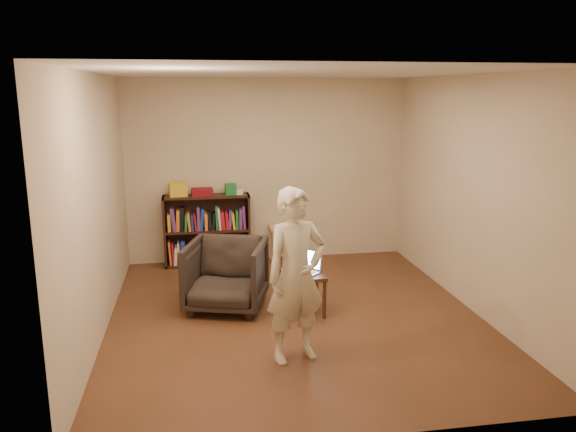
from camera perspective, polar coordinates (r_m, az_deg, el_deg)
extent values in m
plane|color=#482C17|center=(6.26, 0.74, -10.15)|extent=(4.50, 4.50, 0.00)
plane|color=silver|center=(5.77, 0.82, 14.36)|extent=(4.50, 4.50, 0.00)
plane|color=beige|center=(8.08, -2.07, 4.62)|extent=(4.00, 0.00, 4.00)
plane|color=beige|center=(5.87, -18.81, 0.90)|extent=(0.00, 4.50, 4.50)
plane|color=beige|center=(6.53, 18.32, 2.07)|extent=(0.00, 4.50, 4.50)
cube|color=black|center=(8.01, -12.39, -1.57)|extent=(0.03, 0.30, 1.00)
cube|color=black|center=(8.03, -4.03, -1.27)|extent=(0.03, 0.30, 1.00)
cube|color=black|center=(8.13, -8.23, -1.19)|extent=(1.20, 0.02, 1.00)
cube|color=black|center=(8.13, -8.10, -4.74)|extent=(1.20, 0.30, 0.03)
cube|color=black|center=(8.00, -8.20, -1.42)|extent=(1.14, 0.30, 0.03)
cube|color=black|center=(7.89, -8.31, 1.99)|extent=(1.20, 0.30, 0.03)
cube|color=gold|center=(7.86, -11.12, 2.67)|extent=(0.26, 0.21, 0.19)
cube|color=maroon|center=(7.88, -8.72, 2.43)|extent=(0.30, 0.23, 0.10)
cube|color=#1D6E2C|center=(7.90, -5.86, 2.72)|extent=(0.16, 0.16, 0.15)
cube|color=silver|center=(7.90, -4.90, 2.45)|extent=(0.10, 0.10, 0.07)
cube|color=tan|center=(8.04, -0.61, -1.22)|extent=(0.36, 0.36, 0.04)
cylinder|color=tan|center=(7.95, -1.46, -3.32)|extent=(0.03, 0.03, 0.48)
cylinder|color=tan|center=(7.99, 0.55, -3.23)|extent=(0.03, 0.03, 0.48)
cylinder|color=tan|center=(8.22, -1.73, -2.78)|extent=(0.03, 0.03, 0.48)
cylinder|color=tan|center=(8.26, 0.21, -2.70)|extent=(0.03, 0.03, 0.48)
imported|color=black|center=(6.40, -6.31, -5.97)|extent=(1.05, 1.07, 0.79)
cube|color=black|center=(6.21, 1.55, -5.98)|extent=(0.46, 0.46, 0.04)
cylinder|color=black|center=(6.07, 0.04, -8.75)|extent=(0.04, 0.04, 0.42)
cylinder|color=black|center=(6.14, 3.72, -8.51)|extent=(0.04, 0.04, 0.42)
cylinder|color=black|center=(6.43, -0.54, -7.48)|extent=(0.04, 0.04, 0.42)
cylinder|color=black|center=(6.50, 2.92, -7.28)|extent=(0.04, 0.04, 0.42)
cube|color=#AAAAAF|center=(6.20, 1.52, -5.73)|extent=(0.39, 0.39, 0.02)
cube|color=black|center=(6.19, 1.52, -5.64)|extent=(0.28, 0.29, 0.00)
cube|color=#AAAAAF|center=(6.26, 2.21, -4.37)|extent=(0.25, 0.26, 0.23)
cube|color=#B6DBFF|center=(6.26, 2.21, -4.37)|extent=(0.21, 0.22, 0.19)
imported|color=beige|center=(5.06, 0.82, -6.07)|extent=(0.67, 0.54, 1.60)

